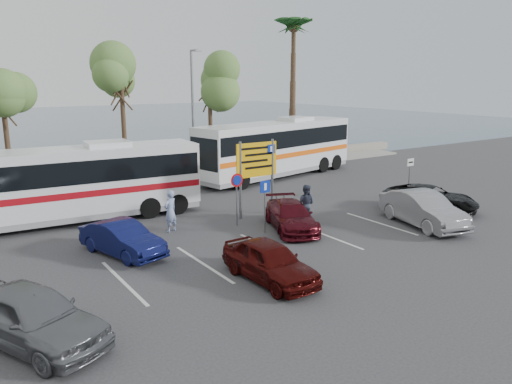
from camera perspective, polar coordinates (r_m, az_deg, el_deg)
ground at (r=20.74m, az=2.72°, el=-5.10°), size 120.00×120.00×0.00m
kerb_strip at (r=32.68m, az=-12.05°, el=1.44°), size 44.00×2.40×0.15m
seawall at (r=34.47m, az=-13.32°, el=2.34°), size 48.00×0.80×0.60m
sea at (r=76.99m, az=-25.13°, el=6.91°), size 140.00×140.00×0.00m
tree_left at (r=30.05m, az=-27.13°, el=10.75°), size 3.20×3.20×7.20m
tree_mid at (r=31.54m, az=-15.21°, el=12.91°), size 3.20×3.20×8.00m
tree_right at (r=33.97m, az=-5.33°, el=12.44°), size 3.20×3.20×7.40m
palm_tree at (r=37.99m, az=4.33°, el=18.09°), size 4.80×4.80×11.20m
street_lamp_right at (r=32.90m, az=-7.19°, el=9.65°), size 0.45×1.15×8.01m
direction_sign at (r=23.26m, az=0.08°, el=3.06°), size 2.20×0.12×3.60m
sign_no_stop at (r=21.90m, az=-2.21°, el=0.15°), size 0.60×0.08×2.35m
sign_parking at (r=20.84m, az=1.03°, el=-0.80°), size 0.50×0.07×2.25m
sign_taxi at (r=28.12m, az=17.15°, el=2.11°), size 0.50×0.07×2.20m
lane_markings at (r=19.33m, az=1.77°, el=-6.44°), size 12.02×4.20×0.01m
coach_bus_left at (r=23.89m, az=-20.37°, el=0.63°), size 11.64×3.28×3.58m
coach_bus_right at (r=32.95m, az=2.37°, el=4.83°), size 12.64×5.05×3.85m
car_silver_a at (r=13.65m, az=-24.28°, el=-12.81°), size 3.46×4.70×1.49m
car_blue at (r=19.11m, az=-15.03°, el=-5.17°), size 2.34×4.00×1.24m
car_maroon at (r=21.57m, az=4.01°, el=-2.75°), size 3.10×4.45×1.20m
car_red at (r=16.18m, az=1.58°, el=-7.91°), size 1.67×3.89×1.31m
suv_black at (r=25.96m, az=19.25°, el=-0.69°), size 3.81×4.97×1.26m
car_silver_b at (r=23.22m, az=18.53°, el=-1.87°), size 2.64×4.82×1.51m
pedestrian_near at (r=21.44m, az=-9.77°, el=-2.16°), size 0.78×0.66×1.80m
pedestrian_far at (r=22.55m, az=5.68°, el=-1.36°), size 1.04×1.08×1.76m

